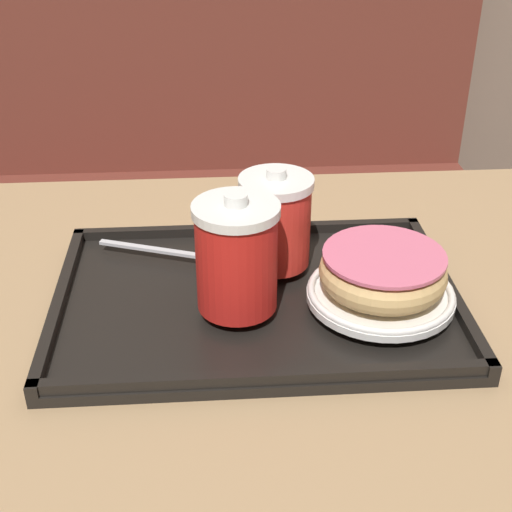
# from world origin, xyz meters

# --- Properties ---
(booth_bench) EXTENTS (1.25, 0.44, 1.00)m
(booth_bench) POSITION_xyz_m (-0.06, 0.87, 0.32)
(booth_bench) COLOR brown
(booth_bench) RESTS_ON ground_plane
(cafe_table) EXTENTS (0.91, 0.72, 0.70)m
(cafe_table) POSITION_xyz_m (0.00, 0.00, 0.54)
(cafe_table) COLOR tan
(cafe_table) RESTS_ON ground_plane
(serving_tray) EXTENTS (0.45, 0.31, 0.02)m
(serving_tray) POSITION_xyz_m (-0.02, 0.00, 0.71)
(serving_tray) COLOR black
(serving_tray) RESTS_ON cafe_table
(coffee_cup_front) EXTENTS (0.09, 0.09, 0.13)m
(coffee_cup_front) POSITION_xyz_m (-0.04, -0.03, 0.79)
(coffee_cup_front) COLOR red
(coffee_cup_front) RESTS_ON serving_tray
(coffee_cup_rear) EXTENTS (0.09, 0.09, 0.12)m
(coffee_cup_rear) POSITION_xyz_m (0.01, 0.06, 0.78)
(coffee_cup_rear) COLOR red
(coffee_cup_rear) RESTS_ON serving_tray
(plate_with_chocolate_donut) EXTENTS (0.16, 0.16, 0.01)m
(plate_with_chocolate_donut) POSITION_xyz_m (0.12, -0.03, 0.73)
(plate_with_chocolate_donut) COLOR white
(plate_with_chocolate_donut) RESTS_ON serving_tray
(donut_chocolate_glazed) EXTENTS (0.14, 0.14, 0.04)m
(donut_chocolate_glazed) POSITION_xyz_m (0.12, -0.03, 0.76)
(donut_chocolate_glazed) COLOR #DBB270
(donut_chocolate_glazed) RESTS_ON plate_with_chocolate_donut
(spoon) EXTENTS (0.16, 0.07, 0.01)m
(spoon) POSITION_xyz_m (-0.09, 0.07, 0.73)
(spoon) COLOR silver
(spoon) RESTS_ON serving_tray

